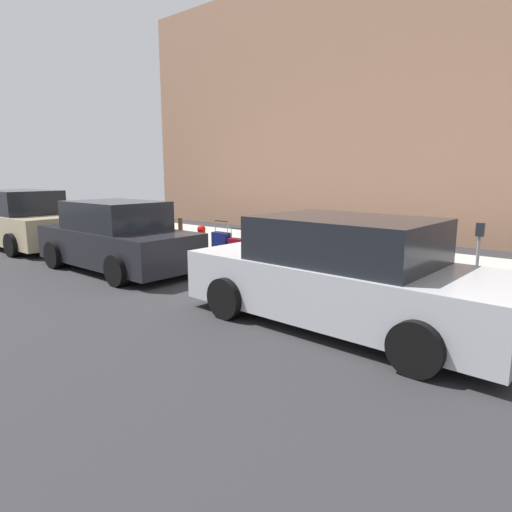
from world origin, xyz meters
TOP-DOWN VIEW (x-y plane):
  - ground_plane at (0.00, 0.00)m, footprint 40.00×40.00m
  - sidewalk_curb at (0.00, -2.50)m, footprint 18.00×5.00m
  - building_facade_sidewalk_side at (0.00, -8.55)m, footprint 24.00×3.00m
  - suitcase_red_0 at (-2.82, -0.46)m, footprint 0.38×0.20m
  - suitcase_maroon_1 at (-2.34, -0.51)m, footprint 0.45×0.22m
  - suitcase_navy_2 at (-1.85, -0.49)m, footprint 0.42×0.25m
  - suitcase_teal_3 at (-1.37, -0.42)m, footprint 0.41×0.26m
  - suitcase_silver_4 at (-0.90, -0.40)m, footprint 0.42×0.21m
  - suitcase_black_5 at (-0.45, -0.53)m, footprint 0.38×0.27m
  - suitcase_olive_6 at (0.02, -0.38)m, footprint 0.45×0.24m
  - suitcase_red_7 at (0.51, -0.41)m, footprint 0.40×0.23m
  - suitcase_maroon_8 at (1.00, -0.41)m, footprint 0.46×0.26m
  - suitcase_navy_9 at (1.54, -0.42)m, footprint 0.50×0.25m
  - fire_hydrant at (2.28, -0.46)m, footprint 0.39×0.21m
  - bollard_post at (2.90, -0.31)m, footprint 0.12×0.12m
  - parking_meter at (-4.06, -0.71)m, footprint 0.12×0.09m
  - parked_car_silver_0 at (-2.81, 1.48)m, footprint 4.83×2.25m
  - parked_car_charcoal_1 at (3.02, 1.48)m, footprint 4.27×1.97m
  - parked_car_beige_2 at (8.11, 1.48)m, footprint 4.77×2.04m

SIDE VIEW (x-z plane):
  - ground_plane at x=0.00m, z-range 0.00..0.00m
  - sidewalk_curb at x=0.00m, z-range 0.00..0.14m
  - suitcase_olive_6 at x=0.02m, z-range 0.11..0.68m
  - suitcase_maroon_8 at x=1.00m, z-range 0.01..0.84m
  - suitcase_navy_2 at x=-1.85m, z-range 0.04..0.87m
  - suitcase_silver_4 at x=-0.90m, z-range 0.01..0.91m
  - suitcase_teal_3 at x=-1.37m, z-range 0.03..0.90m
  - suitcase_navy_9 at x=1.54m, z-range 0.00..0.96m
  - suitcase_red_0 at x=-2.82m, z-range -0.01..0.98m
  - suitcase_red_7 at x=0.51m, z-range 0.11..0.86m
  - suitcase_black_5 at x=-0.45m, z-range -0.02..1.02m
  - suitcase_maroon_1 at x=-2.34m, z-range 0.01..1.01m
  - fire_hydrant at x=2.28m, z-range 0.16..0.95m
  - bollard_post at x=2.90m, z-range 0.14..1.08m
  - parked_car_charcoal_1 at x=3.02m, z-range -0.05..1.54m
  - parked_car_silver_0 at x=-2.81m, z-range -0.05..1.54m
  - parked_car_beige_2 at x=8.11m, z-range -0.06..1.65m
  - parking_meter at x=-4.06m, z-range 0.33..1.60m
  - building_facade_sidewalk_side at x=0.00m, z-range 0.00..9.29m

